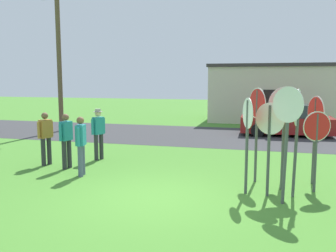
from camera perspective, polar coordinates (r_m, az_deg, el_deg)
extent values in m
plane|color=#47842D|center=(8.61, -2.07, -11.18)|extent=(80.00, 80.00, 0.00)
cube|color=#38383A|center=(17.73, 6.91, -1.54)|extent=(60.00, 6.40, 0.01)
cube|color=beige|center=(24.94, 15.94, 4.79)|extent=(7.72, 5.04, 3.45)
cube|color=#383333|center=(24.93, 16.09, 8.98)|extent=(7.92, 5.24, 0.20)
cube|color=black|center=(22.45, 16.00, 2.79)|extent=(1.10, 0.08, 2.10)
cylinder|color=brown|center=(19.98, -16.66, 9.88)|extent=(0.24, 0.24, 7.43)
cube|color=maroon|center=(18.68, 17.96, 0.23)|extent=(4.34, 1.89, 0.76)
cube|color=#2D333D|center=(18.63, 18.81, 2.28)|extent=(2.27, 1.58, 0.60)
cylinder|color=black|center=(17.76, 13.86, -0.66)|extent=(0.64, 0.23, 0.64)
cylinder|color=black|center=(19.54, 13.85, 0.06)|extent=(0.64, 0.23, 0.64)
cylinder|color=black|center=(17.97, 22.39, -0.91)|extent=(0.64, 0.23, 0.64)
cylinder|color=black|center=(19.74, 21.60, -0.17)|extent=(0.64, 0.23, 0.64)
cylinder|color=#474C4C|center=(9.35, 17.65, -2.16)|extent=(0.10, 0.19, 2.49)
cylinder|color=white|center=(9.25, 17.87, 3.43)|extent=(0.79, 0.19, 0.80)
cylinder|color=red|center=(9.26, 17.86, 3.44)|extent=(0.74, 0.18, 0.74)
cylinder|color=#474C4C|center=(9.92, 13.65, -1.63)|extent=(0.10, 0.10, 2.44)
cylinder|color=white|center=(9.82, 13.80, 3.47)|extent=(0.44, 0.70, 0.81)
cylinder|color=red|center=(9.82, 13.75, 3.46)|extent=(0.41, 0.65, 0.75)
cylinder|color=#474C4C|center=(8.85, 12.22, -3.32)|extent=(0.09, 0.09, 2.25)
cylinder|color=white|center=(8.73, 12.36, 1.96)|extent=(0.27, 0.69, 0.73)
cylinder|color=red|center=(8.74, 12.43, 1.96)|extent=(0.26, 0.64, 0.68)
cylinder|color=#474C4C|center=(9.52, 22.08, -3.97)|extent=(0.10, 0.12, 1.92)
cylinder|color=white|center=(9.42, 22.27, -0.05)|extent=(0.67, 0.33, 0.73)
cylinder|color=red|center=(9.41, 22.30, -0.06)|extent=(0.62, 0.31, 0.67)
cylinder|color=#474C4C|center=(8.89, 19.38, -2.87)|extent=(0.13, 0.09, 2.45)
cylinder|color=white|center=(8.78, 19.62, 2.73)|extent=(0.22, 0.83, 0.85)
cylinder|color=red|center=(8.78, 19.55, 2.74)|extent=(0.21, 0.77, 0.78)
cylinder|color=#474C4C|center=(8.79, 15.46, -3.84)|extent=(0.10, 0.10, 2.14)
cylinder|color=white|center=(8.68, 15.63, 1.11)|extent=(0.65, 0.37, 0.74)
cylinder|color=red|center=(8.69, 15.66, 1.12)|extent=(0.60, 0.35, 0.68)
cylinder|color=#474C4C|center=(10.23, 21.90, -2.27)|extent=(0.09, 0.09, 2.24)
cylinder|color=white|center=(10.13, 22.11, 2.03)|extent=(0.31, 0.79, 0.84)
cylinder|color=red|center=(10.13, 22.06, 2.03)|extent=(0.29, 0.73, 0.78)
cylinder|color=#474C4C|center=(9.97, 17.57, -1.84)|extent=(0.09, 0.09, 2.41)
cylinder|color=white|center=(9.87, 17.76, 2.96)|extent=(0.42, 0.78, 0.88)
cylinder|color=red|center=(9.88, 17.81, 2.96)|extent=(0.39, 0.73, 0.81)
cylinder|color=#474C4C|center=(8.35, 17.97, -3.21)|extent=(0.16, 0.17, 2.52)
cylinder|color=white|center=(8.23, 18.23, 3.19)|extent=(0.63, 0.52, 0.78)
cylinder|color=red|center=(8.24, 18.27, 3.19)|extent=(0.59, 0.49, 0.72)
cylinder|color=#2D2D33|center=(11.71, -15.18, -4.20)|extent=(0.14, 0.14, 0.88)
cylinder|color=#2D2D33|center=(11.55, -15.91, -4.39)|extent=(0.14, 0.14, 0.88)
cube|color=teal|center=(11.51, -15.67, -0.73)|extent=(0.29, 0.40, 0.58)
cylinder|color=teal|center=(11.69, -14.88, -0.68)|extent=(0.09, 0.09, 0.52)
cylinder|color=teal|center=(11.34, -16.48, -0.98)|extent=(0.09, 0.09, 0.52)
sphere|color=brown|center=(11.46, -15.74, 1.32)|extent=(0.21, 0.21, 0.21)
cylinder|color=#2D2D33|center=(12.36, -18.09, -3.71)|extent=(0.14, 0.14, 0.88)
cylinder|color=#2D2D33|center=(12.23, -18.92, -3.86)|extent=(0.14, 0.14, 0.88)
cube|color=#B27533|center=(12.18, -18.64, -0.41)|extent=(0.33, 0.41, 0.58)
cylinder|color=#B27533|center=(12.32, -17.73, -0.38)|extent=(0.09, 0.09, 0.52)
cylinder|color=#B27533|center=(12.04, -19.56, -0.63)|extent=(0.09, 0.09, 0.52)
sphere|color=brown|center=(12.13, -18.72, 1.53)|extent=(0.21, 0.21, 0.21)
cube|color=#232328|center=(12.31, -19.11, -0.26)|extent=(0.22, 0.29, 0.40)
cylinder|color=#4C5670|center=(10.78, -13.21, -5.13)|extent=(0.14, 0.14, 0.88)
cylinder|color=#4C5670|center=(10.58, -13.54, -5.39)|extent=(0.14, 0.14, 0.88)
cube|color=teal|center=(10.55, -13.50, -1.38)|extent=(0.29, 0.40, 0.58)
cylinder|color=teal|center=(10.78, -13.13, -1.30)|extent=(0.09, 0.09, 0.52)
cylinder|color=teal|center=(10.32, -13.87, -1.70)|extent=(0.09, 0.09, 0.52)
sphere|color=brown|center=(10.49, -13.56, 0.86)|extent=(0.21, 0.21, 0.21)
cylinder|color=#2D2D33|center=(12.71, -10.39, -3.16)|extent=(0.14, 0.14, 0.88)
cylinder|color=#2D2D33|center=(12.58, -11.17, -3.29)|extent=(0.14, 0.14, 0.88)
cube|color=teal|center=(12.53, -10.86, 0.06)|extent=(0.35, 0.42, 0.58)
cylinder|color=teal|center=(12.68, -10.01, 0.07)|extent=(0.09, 0.09, 0.52)
cylinder|color=teal|center=(12.39, -11.72, -0.14)|extent=(0.09, 0.09, 0.52)
sphere|color=beige|center=(12.49, -10.90, 1.95)|extent=(0.21, 0.21, 0.21)
cylinder|color=gray|center=(12.48, -10.91, 2.21)|extent=(0.32, 0.32, 0.02)
cylinder|color=gray|center=(12.48, -10.91, 2.44)|extent=(0.19, 0.19, 0.09)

